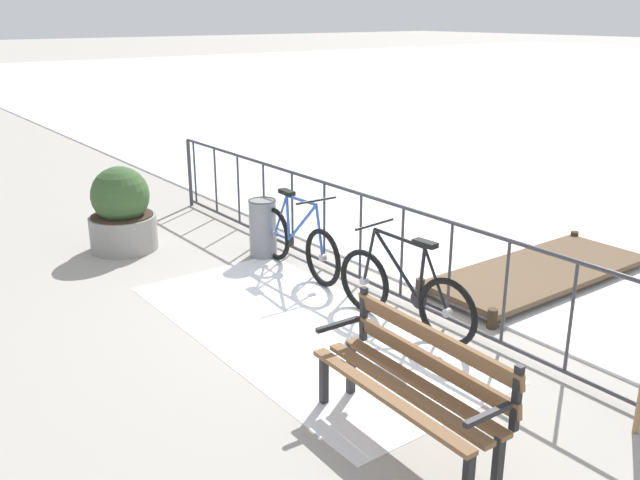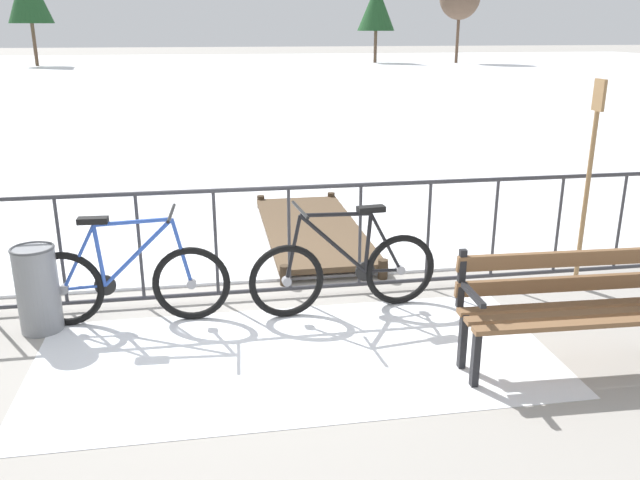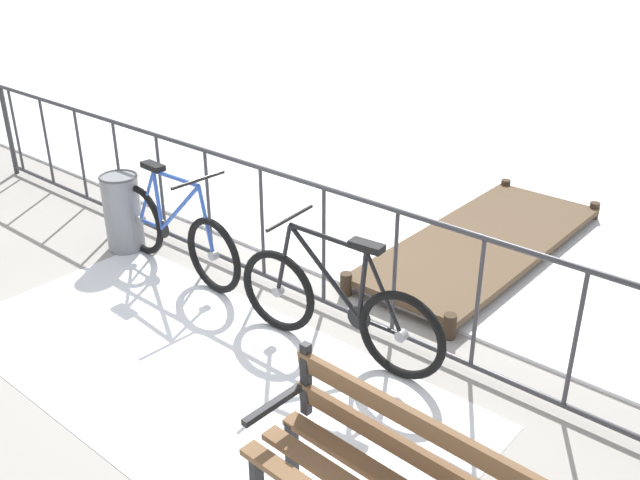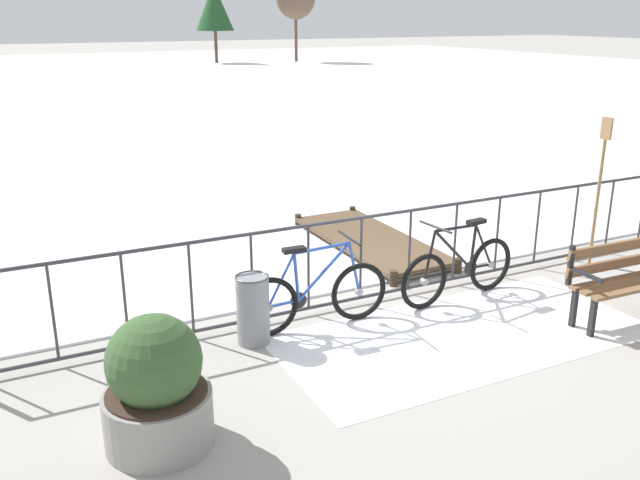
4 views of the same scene
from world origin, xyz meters
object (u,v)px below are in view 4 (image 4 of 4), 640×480
(planter_with_shrub, at_px, (156,387))
(oar_upright, at_px, (600,182))
(bicycle_near_railing, at_px, (459,270))
(bicycle_second, at_px, (315,296))
(trash_bin, at_px, (253,309))
(park_bench, at_px, (631,273))

(planter_with_shrub, height_order, oar_upright, oar_upright)
(bicycle_near_railing, relative_size, oar_upright, 0.86)
(bicycle_near_railing, relative_size, planter_with_shrub, 1.57)
(bicycle_second, bearing_deg, bicycle_near_railing, -1.69)
(trash_bin, xyz_separation_m, oar_upright, (4.89, 0.12, 0.76))
(planter_with_shrub, bearing_deg, trash_bin, 45.06)
(bicycle_second, height_order, oar_upright, oar_upright)
(bicycle_near_railing, distance_m, park_bench, 1.87)
(planter_with_shrub, height_order, trash_bin, planter_with_shrub)
(trash_bin, height_order, oar_upright, oar_upright)
(planter_with_shrub, bearing_deg, park_bench, 0.49)
(bicycle_second, bearing_deg, park_bench, -21.53)
(bicycle_near_railing, height_order, bicycle_second, same)
(bicycle_second, height_order, trash_bin, bicycle_second)
(park_bench, relative_size, trash_bin, 2.21)
(bicycle_second, height_order, park_bench, bicycle_second)
(bicycle_near_railing, height_order, planter_with_shrub, planter_with_shrub)
(bicycle_near_railing, bearing_deg, planter_with_shrub, -161.78)
(planter_with_shrub, distance_m, trash_bin, 1.84)
(bicycle_near_railing, distance_m, bicycle_second, 1.86)
(park_bench, height_order, oar_upright, oar_upright)
(park_bench, xyz_separation_m, planter_with_shrub, (-5.27, -0.04, -0.02))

